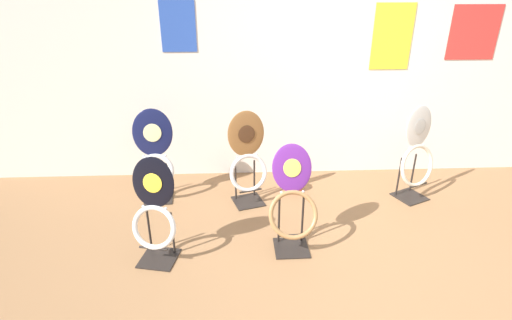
{
  "coord_description": "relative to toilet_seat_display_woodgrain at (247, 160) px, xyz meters",
  "views": [
    {
      "loc": [
        -1.01,
        -2.11,
        2.05
      ],
      "look_at": [
        -0.86,
        1.14,
        0.55
      ],
      "focal_mm": 28.0,
      "sensor_mm": 36.0,
      "label": 1
    }
  ],
  "objects": [
    {
      "name": "toilet_seat_display_woodgrain",
      "position": [
        0.0,
        0.0,
        0.0
      ],
      "size": [
        0.4,
        0.35,
        0.93
      ],
      "color": "black",
      "rests_on": "ground_plane"
    },
    {
      "name": "ground_plane",
      "position": [
        0.93,
        -1.35,
        -0.45
      ],
      "size": [
        14.0,
        14.0,
        0.0
      ],
      "primitive_type": "plane",
      "color": "#8E6642"
    },
    {
      "name": "toilet_seat_display_jazz_black",
      "position": [
        -0.73,
        -0.85,
        -0.06
      ],
      "size": [
        0.37,
        0.33,
        0.86
      ],
      "color": "black",
      "rests_on": "ground_plane"
    },
    {
      "name": "toilet_seat_display_purple_note",
      "position": [
        0.34,
        -0.74,
        -0.03
      ],
      "size": [
        0.4,
        0.37,
        0.86
      ],
      "color": "black",
      "rests_on": "ground_plane"
    },
    {
      "name": "toilet_seat_display_navy_moon",
      "position": [
        -0.9,
        0.12,
        -0.01
      ],
      "size": [
        0.39,
        0.3,
        0.92
      ],
      "color": "black",
      "rests_on": "ground_plane"
    },
    {
      "name": "wall_back",
      "position": [
        0.93,
        0.68,
        0.85
      ],
      "size": [
        8.0,
        0.07,
        2.6
      ],
      "color": "silver",
      "rests_on": "ground_plane"
    },
    {
      "name": "toilet_seat_display_white_plain",
      "position": [
        1.65,
        0.01,
        0.01
      ],
      "size": [
        0.44,
        0.37,
        0.96
      ],
      "color": "black",
      "rests_on": "ground_plane"
    },
    {
      "name": "paint_can",
      "position": [
        0.49,
        0.22,
        -0.39
      ],
      "size": [
        0.18,
        0.18,
        0.12
      ],
      "color": "red",
      "rests_on": "ground_plane"
    }
  ]
}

